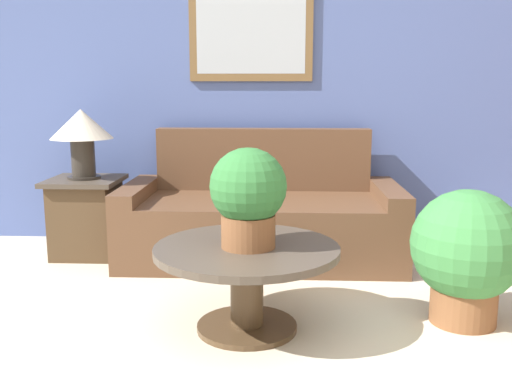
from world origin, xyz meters
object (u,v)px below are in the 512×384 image
potted_plant_on_table (248,194)px  potted_plant_floor (467,252)px  table_lamp (82,130)px  couch_main (262,219)px  coffee_table (247,269)px  side_table (86,216)px

potted_plant_on_table → potted_plant_floor: potted_plant_on_table is taller
table_lamp → potted_plant_floor: size_ratio=0.70×
potted_plant_on_table → table_lamp: bearing=134.9°
table_lamp → potted_plant_on_table: bearing=-45.1°
couch_main → table_lamp: bearing=-179.8°
couch_main → potted_plant_on_table: bearing=-90.9°
couch_main → coffee_table: couch_main is taller
side_table → potted_plant_floor: 2.76m
couch_main → table_lamp: table_lamp is taller
potted_plant_floor → potted_plant_on_table: bearing=-172.1°
coffee_table → table_lamp: size_ratio=1.88×
coffee_table → potted_plant_on_table: (0.01, -0.01, 0.41)m
potted_plant_on_table → couch_main: bearing=89.1°
table_lamp → potted_plant_on_table: size_ratio=1.00×
coffee_table → potted_plant_floor: 1.20m
potted_plant_on_table → potted_plant_floor: 1.24m
couch_main → side_table: size_ratio=3.43×
couch_main → table_lamp: size_ratio=3.94×
couch_main → table_lamp: (-1.34, -0.00, 0.66)m
couch_main → potted_plant_floor: (1.16, -1.17, 0.11)m
coffee_table → potted_plant_floor: (1.19, 0.15, 0.07)m
coffee_table → side_table: (-1.31, 1.31, -0.03)m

